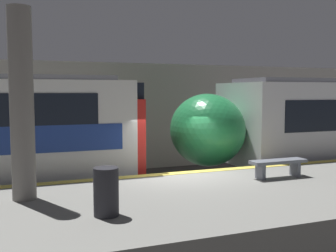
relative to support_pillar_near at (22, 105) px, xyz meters
The scene contains 6 objects.
ground_plane 5.18m from the support_pillar_near, 19.16° to the left, with size 120.00×120.00×0.00m, color #33302D.
platform 4.77m from the support_pillar_near, 12.72° to the right, with size 40.00×4.59×1.10m.
station_rear_barrier 8.52m from the support_pillar_near, 61.90° to the left, with size 50.00×0.15×4.43m.
support_pillar_near is the anchor object (origin of this frame).
platform_bench 6.22m from the support_pillar_near, ahead, with size 1.50×0.40×0.45m.
trash_bin 2.57m from the support_pillar_near, 50.88° to the right, with size 0.44×0.44×0.85m.
Camera 1 is at (-4.05, -9.66, 3.25)m, focal length 42.00 mm.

